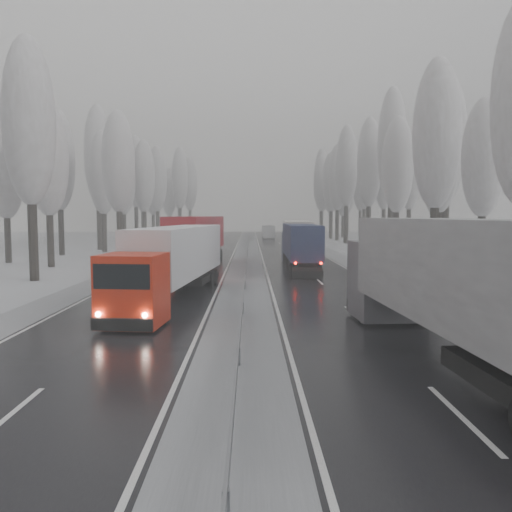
{
  "coord_description": "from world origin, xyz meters",
  "views": [
    {
      "loc": [
        0.37,
        -11.13,
        4.69
      ],
      "look_at": [
        0.72,
        19.18,
        2.2
      ],
      "focal_mm": 35.0,
      "sensor_mm": 36.0,
      "label": 1
    }
  ],
  "objects_px": {
    "truck_cream_box": "(296,237)",
    "box_truck_distant": "(268,232)",
    "truck_blue_box": "(300,243)",
    "truck_red_white": "(174,258)",
    "truck_grey_tarp": "(458,281)",
    "truck_red_red": "(194,238)"
  },
  "relations": [
    {
      "from": "truck_blue_box",
      "to": "truck_red_red",
      "type": "xyz_separation_m",
      "value": [
        -9.33,
        2.36,
        0.38
      ]
    },
    {
      "from": "truck_blue_box",
      "to": "truck_grey_tarp",
      "type": "bearing_deg",
      "value": -84.57
    },
    {
      "from": "truck_grey_tarp",
      "to": "truck_red_white",
      "type": "xyz_separation_m",
      "value": [
        -10.54,
        11.98,
        -0.31
      ]
    },
    {
      "from": "truck_cream_box",
      "to": "truck_grey_tarp",
      "type": "bearing_deg",
      "value": -84.68
    },
    {
      "from": "truck_grey_tarp",
      "to": "truck_red_red",
      "type": "distance_m",
      "value": 32.22
    },
    {
      "from": "truck_grey_tarp",
      "to": "truck_blue_box",
      "type": "bearing_deg",
      "value": 91.15
    },
    {
      "from": "truck_blue_box",
      "to": "box_truck_distant",
      "type": "bearing_deg",
      "value": 91.61
    },
    {
      "from": "truck_cream_box",
      "to": "box_truck_distant",
      "type": "xyz_separation_m",
      "value": [
        -1.19,
        48.08,
        -1.01
      ]
    },
    {
      "from": "truck_red_white",
      "to": "truck_grey_tarp",
      "type": "bearing_deg",
      "value": -42.5
    },
    {
      "from": "truck_grey_tarp",
      "to": "truck_red_white",
      "type": "bearing_deg",
      "value": 128.08
    },
    {
      "from": "truck_blue_box",
      "to": "truck_red_white",
      "type": "height_order",
      "value": "truck_red_white"
    },
    {
      "from": "box_truck_distant",
      "to": "truck_red_white",
      "type": "height_order",
      "value": "truck_red_white"
    },
    {
      "from": "box_truck_distant",
      "to": "truck_red_white",
      "type": "relative_size",
      "value": 0.46
    },
    {
      "from": "truck_cream_box",
      "to": "truck_red_red",
      "type": "relative_size",
      "value": 0.89
    },
    {
      "from": "box_truck_distant",
      "to": "truck_cream_box",
      "type": "bearing_deg",
      "value": -90.21
    },
    {
      "from": "truck_cream_box",
      "to": "truck_red_red",
      "type": "xyz_separation_m",
      "value": [
        -9.91,
        -6.85,
        0.28
      ]
    },
    {
      "from": "truck_cream_box",
      "to": "box_truck_distant",
      "type": "height_order",
      "value": "truck_cream_box"
    },
    {
      "from": "truck_red_red",
      "to": "truck_grey_tarp",
      "type": "bearing_deg",
      "value": -63.48
    },
    {
      "from": "truck_blue_box",
      "to": "box_truck_distant",
      "type": "height_order",
      "value": "truck_blue_box"
    },
    {
      "from": "truck_blue_box",
      "to": "box_truck_distant",
      "type": "relative_size",
      "value": 2.1
    },
    {
      "from": "truck_cream_box",
      "to": "truck_red_white",
      "type": "xyz_separation_m",
      "value": [
        -8.97,
        -24.97,
        -0.03
      ]
    },
    {
      "from": "truck_cream_box",
      "to": "truck_blue_box",
      "type": "bearing_deg",
      "value": -90.7
    }
  ]
}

